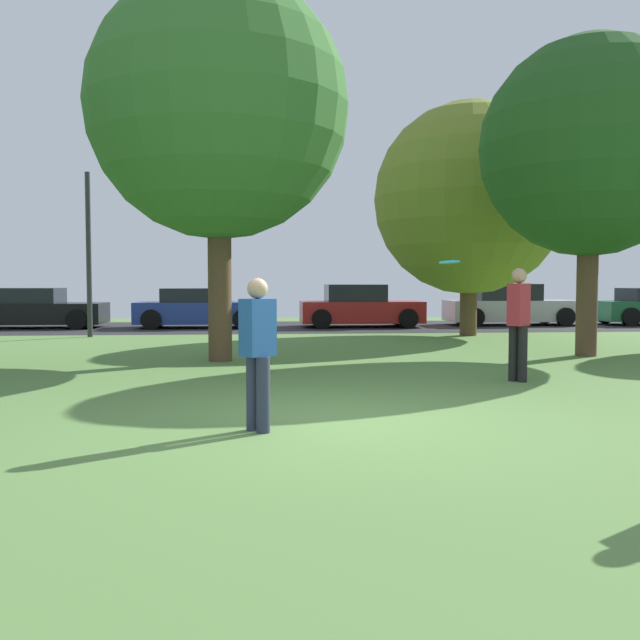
% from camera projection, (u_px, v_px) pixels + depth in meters
% --- Properties ---
extents(ground_plane, '(44.00, 44.00, 0.00)m').
position_uv_depth(ground_plane, '(338.00, 421.00, 7.66)').
color(ground_plane, '#5B8442').
extents(road_strip, '(44.00, 6.40, 0.01)m').
position_uv_depth(road_strip, '(285.00, 327.00, 23.58)').
color(road_strip, '#28282B').
rests_on(road_strip, ground_plane).
extents(oak_tree_left, '(4.41, 4.41, 6.44)m').
position_uv_depth(oak_tree_left, '(590.00, 148.00, 14.16)').
color(oak_tree_left, brown).
rests_on(oak_tree_left, ground_plane).
extents(birch_tree_lone, '(4.94, 4.94, 7.26)m').
position_uv_depth(birch_tree_lone, '(218.00, 109.00, 13.23)').
color(birch_tree_lone, brown).
rests_on(birch_tree_lone, ground_plane).
extents(oak_tree_right, '(5.36, 5.36, 6.52)m').
position_uv_depth(oak_tree_right, '(470.00, 199.00, 19.65)').
color(oak_tree_right, brown).
rests_on(oak_tree_right, ground_plane).
extents(person_thrower, '(0.39, 0.37, 1.73)m').
position_uv_depth(person_thrower, '(518.00, 319.00, 10.66)').
color(person_thrower, black).
rests_on(person_thrower, ground_plane).
extents(person_catcher, '(0.39, 0.37, 1.56)m').
position_uv_depth(person_catcher, '(258.00, 348.00, 7.10)').
color(person_catcher, '#2D334C').
rests_on(person_catcher, ground_plane).
extents(frisbee_disc, '(0.38, 0.38, 0.04)m').
position_uv_depth(frisbee_disc, '(449.00, 262.00, 9.35)').
color(frisbee_disc, '#2DB2E0').
extents(parked_car_black, '(4.52, 2.01, 1.31)m').
position_uv_depth(parked_car_black, '(32.00, 310.00, 22.94)').
color(parked_car_black, black).
rests_on(parked_car_black, ground_plane).
extents(parked_car_blue, '(4.11, 1.99, 1.30)m').
position_uv_depth(parked_car_blue, '(198.00, 309.00, 23.17)').
color(parked_car_blue, '#233893').
rests_on(parked_car_blue, ground_plane).
extents(parked_car_red, '(4.04, 2.12, 1.42)m').
position_uv_depth(parked_car_red, '(360.00, 308.00, 23.59)').
color(parked_car_red, '#B21E1E').
rests_on(parked_car_red, ground_plane).
extents(parked_car_silver, '(4.50, 1.99, 1.44)m').
position_uv_depth(parked_car_silver, '(510.00, 306.00, 24.56)').
color(parked_car_silver, '#B7B7BC').
rests_on(parked_car_silver, ground_plane).
extents(street_lamp_post, '(0.14, 0.14, 4.50)m').
position_uv_depth(street_lamp_post, '(89.00, 255.00, 19.20)').
color(street_lamp_post, '#2D2D33').
rests_on(street_lamp_post, ground_plane).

